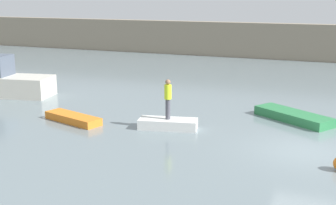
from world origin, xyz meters
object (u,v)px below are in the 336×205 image
person_hiviz_shirt (168,97)px  rowboat_green (293,116)px  rowboat_white (168,124)px  motorboat (5,81)px  rowboat_orange (73,118)px

person_hiviz_shirt → rowboat_green: bearing=35.0°
rowboat_green → person_hiviz_shirt: (-5.06, -3.54, 1.26)m
rowboat_white → rowboat_green: rowboat_white is taller
rowboat_white → person_hiviz_shirt: 1.24m
rowboat_white → person_hiviz_shirt: bearing=167.3°
rowboat_white → person_hiviz_shirt: (-0.00, 0.00, 1.24)m
motorboat → person_hiviz_shirt: 12.03m
rowboat_orange → rowboat_green: size_ratio=0.80×
motorboat → rowboat_orange: bearing=-25.8°
rowboat_white → rowboat_green: size_ratio=0.67×
motorboat → rowboat_white: 12.03m
rowboat_orange → rowboat_white: 4.66m
rowboat_orange → rowboat_white: bearing=25.0°
motorboat → rowboat_white: size_ratio=2.15×
rowboat_orange → person_hiviz_shirt: 4.84m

